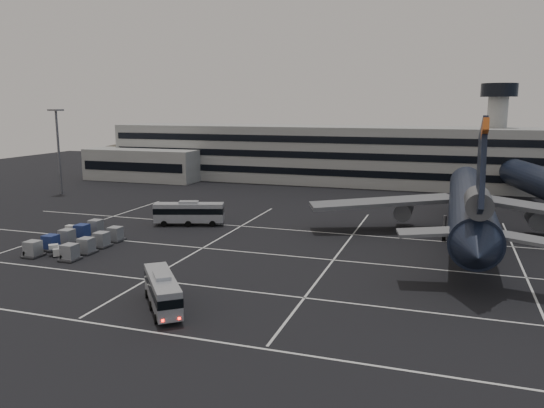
# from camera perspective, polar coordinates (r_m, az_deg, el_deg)

# --- Properties ---
(ground) EXTENTS (260.00, 260.00, 0.00)m
(ground) POSITION_cam_1_polar(r_m,az_deg,el_deg) (66.72, -4.30, -6.03)
(ground) COLOR black
(ground) RESTS_ON ground
(lane_markings) EXTENTS (90.00, 55.62, 0.01)m
(lane_markings) POSITION_cam_1_polar(r_m,az_deg,el_deg) (67.01, -3.31, -5.94)
(lane_markings) COLOR silver
(lane_markings) RESTS_ON ground
(terminal) EXTENTS (125.00, 26.00, 24.00)m
(terminal) POSITION_cam_1_polar(r_m,az_deg,el_deg) (133.56, 6.37, 5.27)
(terminal) COLOR gray
(terminal) RESTS_ON ground
(hills) EXTENTS (352.00, 180.00, 44.00)m
(hills) POSITION_cam_1_polar(r_m,az_deg,el_deg) (231.12, 16.58, 2.35)
(hills) COLOR #38332B
(hills) RESTS_ON ground
(lightpole_left) EXTENTS (2.40, 2.40, 18.28)m
(lightpole_left) POSITION_cam_1_polar(r_m,az_deg,el_deg) (123.52, -22.05, 6.43)
(lightpole_left) COLOR slate
(lightpole_left) RESTS_ON ground
(trijet_main) EXTENTS (47.46, 57.47, 18.08)m
(trijet_main) POSITION_cam_1_polar(r_m,az_deg,el_deg) (80.07, 20.50, -0.02)
(trijet_main) COLOR black
(trijet_main) RESTS_ON ground
(bus_near) EXTENTS (7.82, 9.08, 3.45)m
(bus_near) POSITION_cam_1_polar(r_m,az_deg,el_deg) (51.73, -11.71, -8.99)
(bus_near) COLOR #979A9E
(bus_near) RESTS_ON ground
(bus_far) EXTENTS (11.36, 5.98, 3.93)m
(bus_far) POSITION_cam_1_polar(r_m,az_deg,el_deg) (86.29, -8.91, -0.86)
(bus_far) COLOR #979A9E
(bus_far) RESTS_ON ground
(tug_a) EXTENTS (1.52, 2.50, 1.58)m
(tug_a) POSITION_cam_1_polar(r_m,az_deg,el_deg) (84.41, -20.62, -2.67)
(tug_a) COLOR beige
(tug_a) RESTS_ON ground
(tug_b) EXTENTS (2.53, 2.62, 1.47)m
(tug_b) POSITION_cam_1_polar(r_m,az_deg,el_deg) (73.81, -22.02, -4.64)
(tug_b) COLOR beige
(tug_b) RESTS_ON ground
(uld_cluster) EXTENTS (8.08, 15.80, 2.05)m
(uld_cluster) POSITION_cam_1_polar(r_m,az_deg,el_deg) (77.16, -20.06, -3.60)
(uld_cluster) COLOR #2D2D30
(uld_cluster) RESTS_ON ground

